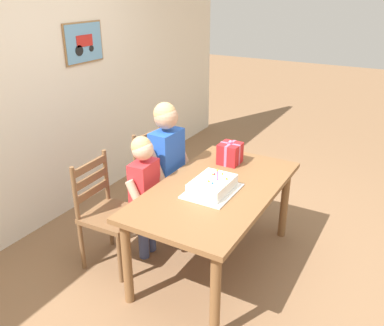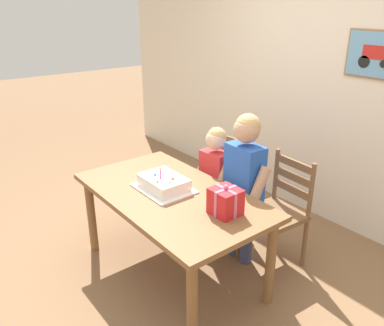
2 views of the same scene
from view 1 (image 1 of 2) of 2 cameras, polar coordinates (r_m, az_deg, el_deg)
ground_plane at (r=3.56m, az=3.13°, el=-13.85°), size 20.00×20.00×0.00m
back_wall at (r=4.03m, az=-19.82°, el=9.88°), size 6.40×0.11×2.60m
dining_table at (r=3.22m, az=3.37°, el=-4.85°), size 1.56×0.86×0.73m
birthday_cake at (r=3.08m, az=2.86°, el=-3.22°), size 0.44×0.34×0.19m
gift_box_red_large at (r=3.57m, az=5.32°, el=1.34°), size 0.19×0.18×0.22m
chair_left at (r=3.41m, az=-11.61°, el=-6.81°), size 0.44×0.44×0.92m
chair_right at (r=3.94m, az=-4.33°, el=-1.95°), size 0.45×0.45×0.92m
child_older at (r=3.56m, az=-3.48°, el=0.64°), size 0.47×0.27×1.28m
child_younger at (r=3.35m, az=-6.63°, el=-3.21°), size 0.40×0.23×1.09m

